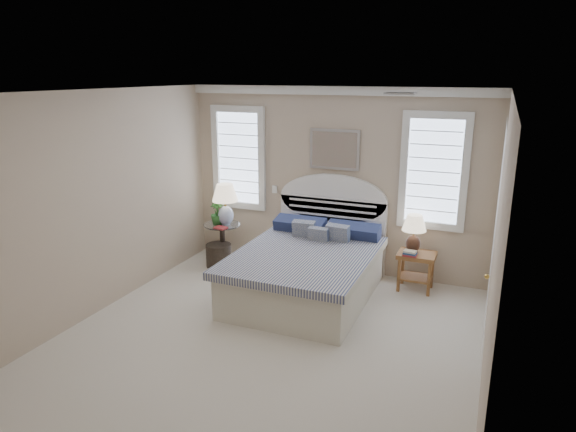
{
  "coord_description": "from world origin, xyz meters",
  "views": [
    {
      "loc": [
        2.19,
        -4.55,
        2.89
      ],
      "look_at": [
        -0.11,
        1.0,
        1.2
      ],
      "focal_mm": 32.0,
      "sensor_mm": 36.0,
      "label": 1
    }
  ],
  "objects_px": {
    "nightstand_right": "(416,263)",
    "bed": "(309,267)",
    "side_table_left": "(223,239)",
    "floor_pot": "(219,255)",
    "lamp_right": "(414,229)",
    "lamp_left": "(225,200)"
  },
  "relations": [
    {
      "from": "floor_pot",
      "to": "lamp_right",
      "type": "bearing_deg",
      "value": 5.78
    },
    {
      "from": "floor_pot",
      "to": "lamp_right",
      "type": "distance_m",
      "value": 2.96
    },
    {
      "from": "bed",
      "to": "lamp_right",
      "type": "height_order",
      "value": "bed"
    },
    {
      "from": "floor_pot",
      "to": "lamp_left",
      "type": "distance_m",
      "value": 0.86
    },
    {
      "from": "bed",
      "to": "floor_pot",
      "type": "relative_size",
      "value": 5.87
    },
    {
      "from": "nightstand_right",
      "to": "floor_pot",
      "type": "distance_m",
      "value": 2.95
    },
    {
      "from": "nightstand_right",
      "to": "lamp_left",
      "type": "xyz_separation_m",
      "value": [
        -2.89,
        -0.09,
        0.64
      ]
    },
    {
      "from": "bed",
      "to": "lamp_left",
      "type": "distance_m",
      "value": 1.81
    },
    {
      "from": "bed",
      "to": "lamp_left",
      "type": "relative_size",
      "value": 3.54
    },
    {
      "from": "bed",
      "to": "side_table_left",
      "type": "distance_m",
      "value": 1.75
    },
    {
      "from": "floor_pot",
      "to": "lamp_left",
      "type": "relative_size",
      "value": 0.6
    },
    {
      "from": "bed",
      "to": "nightstand_right",
      "type": "bearing_deg",
      "value": 28.03
    },
    {
      "from": "lamp_left",
      "to": "lamp_right",
      "type": "distance_m",
      "value": 2.83
    },
    {
      "from": "nightstand_right",
      "to": "side_table_left",
      "type": "bearing_deg",
      "value": -178.06
    },
    {
      "from": "lamp_right",
      "to": "bed",
      "type": "bearing_deg",
      "value": -149.66
    },
    {
      "from": "nightstand_right",
      "to": "lamp_right",
      "type": "xyz_separation_m",
      "value": [
        -0.07,
        0.03,
        0.47
      ]
    },
    {
      "from": "nightstand_right",
      "to": "lamp_right",
      "type": "distance_m",
      "value": 0.47
    },
    {
      "from": "side_table_left",
      "to": "nightstand_right",
      "type": "relative_size",
      "value": 1.19
    },
    {
      "from": "nightstand_right",
      "to": "lamp_right",
      "type": "relative_size",
      "value": 1.0
    },
    {
      "from": "side_table_left",
      "to": "lamp_left",
      "type": "xyz_separation_m",
      "value": [
        0.06,
        0.01,
        0.64
      ]
    },
    {
      "from": "bed",
      "to": "side_table_left",
      "type": "height_order",
      "value": "bed"
    },
    {
      "from": "nightstand_right",
      "to": "bed",
      "type": "bearing_deg",
      "value": -151.97
    }
  ]
}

